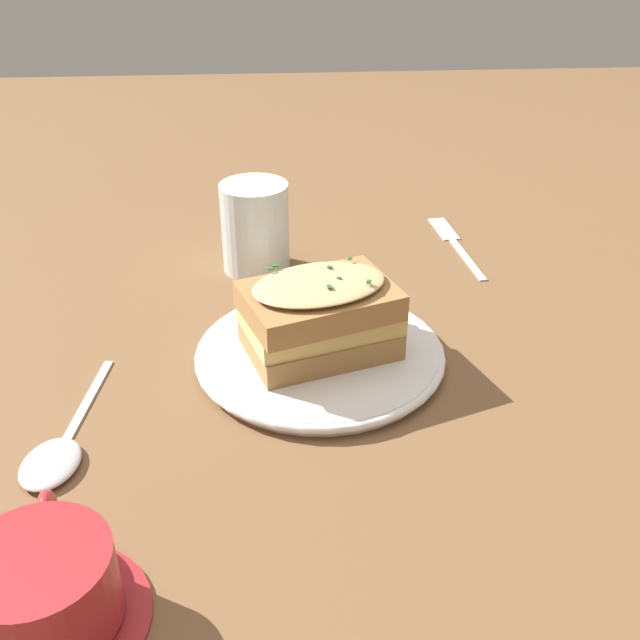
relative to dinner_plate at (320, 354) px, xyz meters
name	(u,v)px	position (x,y,z in m)	size (l,w,h in m)	color
ground_plane	(296,366)	(-0.02, -0.01, -0.01)	(2.40, 2.40, 0.00)	brown
dinner_plate	(320,354)	(0.00, 0.00, 0.00)	(0.24, 0.24, 0.01)	white
sandwich	(319,315)	(0.00, 0.00, 0.04)	(0.16, 0.13, 0.08)	#A37542
teacup_with_saucer	(43,591)	(-0.19, -0.27, 0.02)	(0.12, 0.14, 0.06)	#AD282D
water_glass	(255,227)	(-0.06, 0.20, 0.04)	(0.08, 0.08, 0.10)	silver
fork	(452,239)	(0.19, 0.26, -0.01)	(0.03, 0.18, 0.00)	silver
spoon	(55,456)	(-0.22, -0.12, 0.00)	(0.05, 0.18, 0.01)	silver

